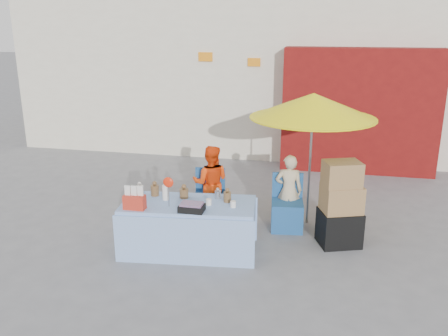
% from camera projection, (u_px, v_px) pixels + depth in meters
% --- Properties ---
extents(ground, '(80.00, 80.00, 0.00)m').
position_uv_depth(ground, '(211.00, 246.00, 6.86)').
color(ground, slate).
rests_on(ground, ground).
extents(backdrop, '(14.00, 8.00, 7.80)m').
position_uv_depth(backdrop, '(294.00, 22.00, 12.86)').
color(backdrop, silver).
rests_on(backdrop, ground).
extents(market_table, '(1.96, 1.07, 1.13)m').
position_uv_depth(market_table, '(188.00, 226.00, 6.61)').
color(market_table, '#97BEF2').
rests_on(market_table, ground).
extents(chair_left, '(0.53, 0.52, 0.85)m').
position_uv_depth(chair_left, '(209.00, 207.00, 7.61)').
color(chair_left, '#1F528F').
rests_on(chair_left, ground).
extents(chair_right, '(0.53, 0.52, 0.85)m').
position_uv_depth(chair_right, '(287.00, 213.00, 7.36)').
color(chair_right, '#1F528F').
rests_on(chair_right, ground).
extents(vendor_orange, '(0.65, 0.53, 1.24)m').
position_uv_depth(vendor_orange, '(211.00, 183.00, 7.63)').
color(vendor_orange, '#FF440D').
rests_on(vendor_orange, ground).
extents(vendor_beige, '(0.45, 0.32, 1.16)m').
position_uv_depth(vendor_beige, '(289.00, 191.00, 7.39)').
color(vendor_beige, beige).
rests_on(vendor_beige, ground).
extents(umbrella, '(1.90, 1.90, 2.09)m').
position_uv_depth(umbrella, '(313.00, 106.00, 7.08)').
color(umbrella, gray).
rests_on(umbrella, ground).
extents(box_stack, '(0.69, 0.63, 1.26)m').
position_uv_depth(box_stack, '(341.00, 207.00, 6.74)').
color(box_stack, black).
rests_on(box_stack, ground).
extents(tarp_bundle, '(0.69, 0.59, 0.28)m').
position_uv_depth(tarp_bundle, '(146.00, 243.00, 6.63)').
color(tarp_bundle, yellow).
rests_on(tarp_bundle, ground).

